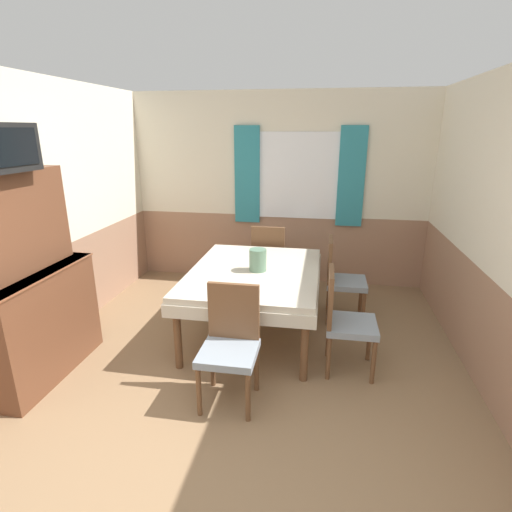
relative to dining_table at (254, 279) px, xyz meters
name	(u,v)px	position (x,y,z in m)	size (l,w,h in m)	color
ground_plane	(197,507)	(0.03, -2.12, -0.63)	(16.00, 16.00, 0.00)	#846647
wall_back	(279,189)	(0.05, 1.68, 0.69)	(4.42, 0.09, 2.60)	silver
wall_left	(56,213)	(-2.00, -0.23, 0.67)	(0.05, 4.18, 2.60)	silver
wall_right	(489,229)	(2.07, -0.23, 0.67)	(0.05, 4.18, 2.60)	silver
dining_table	(254,279)	(0.00, 0.00, 0.00)	(1.33, 1.72, 0.73)	beige
chair_right_far	(340,277)	(0.90, 0.52, -0.11)	(0.44, 0.44, 0.95)	brown
chair_right_near	(344,318)	(0.90, -0.52, -0.11)	(0.44, 0.44, 0.95)	brown
chair_head_near	(230,341)	(0.00, -1.09, -0.11)	(0.44, 0.44, 0.95)	brown
chair_head_window	(269,257)	(0.00, 1.09, -0.11)	(0.44, 0.44, 0.95)	brown
sideboard	(31,295)	(-1.76, -1.05, 0.13)	(0.46, 1.19, 1.80)	brown
vase	(258,260)	(0.04, -0.02, 0.21)	(0.18, 0.18, 0.23)	slate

